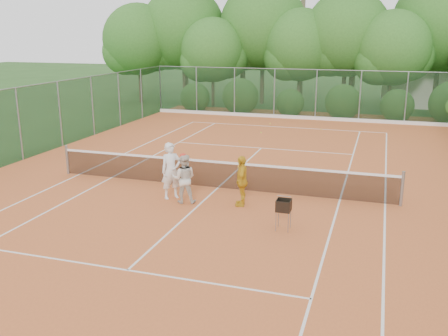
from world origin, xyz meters
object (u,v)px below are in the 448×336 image
at_px(player_white, 171,171).
at_px(ball_hopper, 284,206).
at_px(player_yellow, 242,181).
at_px(player_center_grp, 184,178).

distance_m(player_white, ball_hopper, 4.24).
relative_size(player_white, player_yellow, 1.16).
bearing_deg(player_white, player_center_grp, -72.54).
xyz_separation_m(player_center_grp, player_yellow, (1.79, 0.29, 0.00)).
height_order(player_white, player_center_grp, player_white).
distance_m(player_center_grp, ball_hopper, 3.62).
height_order(player_center_grp, ball_hopper, player_center_grp).
relative_size(player_center_grp, player_yellow, 1.01).
bearing_deg(player_yellow, player_white, -100.71).
bearing_deg(ball_hopper, player_yellow, 137.73).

